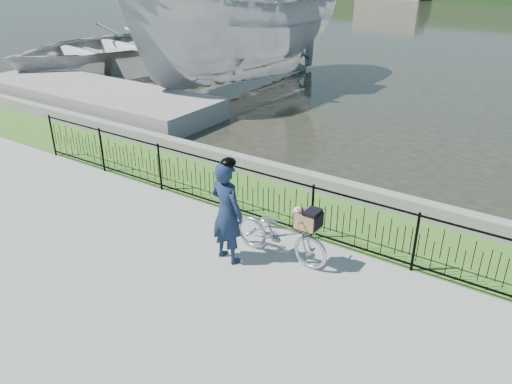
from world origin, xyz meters
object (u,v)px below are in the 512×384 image
Objects in this scene: dock at (95,97)px; cyclist at (227,211)px; boat_near at (242,30)px; bicycle_rig at (281,233)px; boat_far at (116,48)px.

cyclist is (10.09, -5.40, 0.63)m from dock.
cyclist reaches higher than dock.
boat_near reaches higher than dock.
bicycle_rig is 0.17× the size of boat_far.
boat_far reaches higher than dock.
boat_near is at bearing 124.06° from cyclist.
boat_far is (-14.71, 9.41, 0.56)m from bicycle_rig.
cyclist is at bearing -28.16° from dock.
boat_near reaches higher than boat_far.
bicycle_rig is 17.47m from boat_far.
boat_near is (-7.93, 9.99, 1.83)m from bicycle_rig.
dock is 5.04× the size of cyclist.
boat_far is at bearing 144.35° from cyclist.
bicycle_rig is at bearing -51.58° from boat_near.
cyclist is at bearing -55.94° from boat_near.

